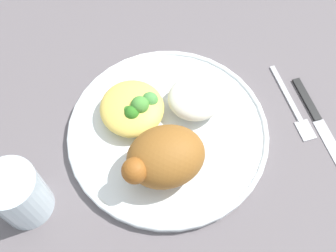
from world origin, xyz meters
TOP-DOWN VIEW (x-y plane):
  - ground_plane at (0.00, 0.00)m, footprint 2.00×2.00m
  - plate at (0.00, 0.00)m, footprint 0.30×0.30m
  - roasted_chicken at (0.02, 0.06)m, footprint 0.12×0.09m
  - rice_pile at (-0.05, -0.03)m, footprint 0.08×0.08m
  - mac_cheese_with_broccoli at (0.04, -0.04)m, footprint 0.09×0.10m
  - fork at (-0.20, 0.01)m, footprint 0.02×0.14m
  - knife at (-0.23, 0.05)m, footprint 0.02×0.19m
  - water_glass at (0.22, 0.05)m, footprint 0.07×0.07m

SIDE VIEW (x-z plane):
  - ground_plane at x=0.00m, z-range 0.00..0.00m
  - fork at x=-0.20m, z-range 0.00..0.01m
  - knife at x=-0.23m, z-range 0.00..0.01m
  - plate at x=0.00m, z-range 0.00..0.02m
  - mac_cheese_with_broccoli at x=0.04m, z-range 0.01..0.06m
  - rice_pile at x=-0.05m, z-range 0.02..0.05m
  - water_glass at x=0.22m, z-range 0.00..0.09m
  - roasted_chicken at x=0.02m, z-range 0.02..0.09m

